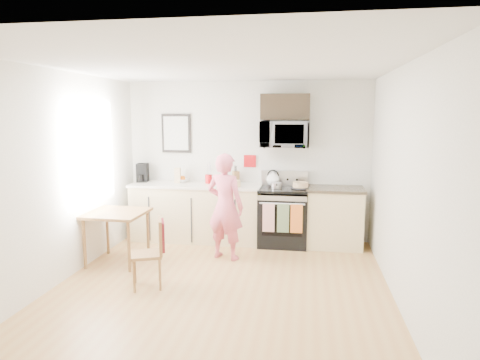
% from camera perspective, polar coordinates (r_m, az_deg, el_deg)
% --- Properties ---
extents(floor, '(4.60, 4.60, 0.00)m').
position_cam_1_polar(floor, '(5.21, -2.79, -14.63)').
color(floor, '#AE7A43').
rests_on(floor, ground).
extents(back_wall, '(4.00, 0.04, 2.60)m').
position_cam_1_polar(back_wall, '(7.09, 0.94, 2.55)').
color(back_wall, white).
rests_on(back_wall, floor).
extents(front_wall, '(4.00, 0.04, 2.60)m').
position_cam_1_polar(front_wall, '(2.69, -13.18, -8.14)').
color(front_wall, white).
rests_on(front_wall, floor).
extents(left_wall, '(0.04, 4.60, 2.60)m').
position_cam_1_polar(left_wall, '(5.61, -23.33, 0.16)').
color(left_wall, white).
rests_on(left_wall, floor).
extents(right_wall, '(0.04, 4.60, 2.60)m').
position_cam_1_polar(right_wall, '(4.85, 20.90, -0.95)').
color(right_wall, white).
rests_on(right_wall, floor).
extents(ceiling, '(4.00, 4.60, 0.04)m').
position_cam_1_polar(ceiling, '(4.81, -3.03, 15.08)').
color(ceiling, silver).
rests_on(ceiling, back_wall).
extents(window, '(0.06, 1.40, 1.50)m').
position_cam_1_polar(window, '(6.25, -19.28, 3.52)').
color(window, silver).
rests_on(window, left_wall).
extents(cabinet_left, '(2.10, 0.60, 0.90)m').
position_cam_1_polar(cabinet_left, '(7.10, -5.85, -4.44)').
color(cabinet_left, '#D6C689').
rests_on(cabinet_left, floor).
extents(countertop_left, '(2.14, 0.64, 0.04)m').
position_cam_1_polar(countertop_left, '(7.01, -5.91, -0.70)').
color(countertop_left, beige).
rests_on(countertop_left, cabinet_left).
extents(cabinet_right, '(0.84, 0.60, 0.90)m').
position_cam_1_polar(cabinet_right, '(6.89, 12.47, -5.03)').
color(cabinet_right, '#D6C689').
rests_on(cabinet_right, floor).
extents(countertop_right, '(0.88, 0.64, 0.04)m').
position_cam_1_polar(countertop_right, '(6.79, 12.60, -1.18)').
color(countertop_right, black).
rests_on(countertop_right, cabinet_right).
extents(range, '(0.76, 0.70, 1.16)m').
position_cam_1_polar(range, '(6.86, 5.77, -5.03)').
color(range, black).
rests_on(range, floor).
extents(microwave, '(0.76, 0.51, 0.42)m').
position_cam_1_polar(microwave, '(6.78, 5.99, 6.12)').
color(microwave, '#B2B2B7').
rests_on(microwave, back_wall).
extents(upper_cabinet, '(0.76, 0.35, 0.40)m').
position_cam_1_polar(upper_cabinet, '(6.81, 6.07, 9.66)').
color(upper_cabinet, black).
rests_on(upper_cabinet, back_wall).
extents(wall_art, '(0.50, 0.04, 0.65)m').
position_cam_1_polar(wall_art, '(7.30, -8.50, 6.18)').
color(wall_art, black).
rests_on(wall_art, back_wall).
extents(wall_trivet, '(0.20, 0.02, 0.20)m').
position_cam_1_polar(wall_trivet, '(7.07, 1.32, 2.53)').
color(wall_trivet, '#AA0E13').
rests_on(wall_trivet, back_wall).
extents(person, '(0.64, 0.52, 1.53)m').
position_cam_1_polar(person, '(6.11, -1.98, -3.55)').
color(person, '#CD3856').
rests_on(person, floor).
extents(dining_table, '(0.77, 0.77, 0.73)m').
position_cam_1_polar(dining_table, '(6.21, -16.13, -4.87)').
color(dining_table, brown).
rests_on(dining_table, floor).
extents(chair, '(0.48, 0.46, 0.84)m').
position_cam_1_polar(chair, '(5.28, -11.10, -8.26)').
color(chair, brown).
rests_on(chair, floor).
extents(knife_block, '(0.14, 0.15, 0.20)m').
position_cam_1_polar(knife_block, '(7.05, -0.55, 0.38)').
color(knife_block, brown).
rests_on(knife_block, countertop_left).
extents(utensil_crock, '(0.11, 0.11, 0.34)m').
position_cam_1_polar(utensil_crock, '(7.05, -4.20, 0.67)').
color(utensil_crock, '#AA0E13').
rests_on(utensil_crock, countertop_left).
extents(fruit_bowl, '(0.31, 0.31, 0.11)m').
position_cam_1_polar(fruit_bowl, '(7.22, -7.78, 0.06)').
color(fruit_bowl, white).
rests_on(fruit_bowl, countertop_left).
extents(milk_carton, '(0.10, 0.10, 0.25)m').
position_cam_1_polar(milk_carton, '(7.15, -8.33, 0.61)').
color(milk_carton, '#D4B37F').
rests_on(milk_carton, countertop_left).
extents(coffee_maker, '(0.20, 0.27, 0.31)m').
position_cam_1_polar(coffee_maker, '(7.38, -12.89, 0.89)').
color(coffee_maker, black).
rests_on(coffee_maker, countertop_left).
extents(bread_bag, '(0.32, 0.24, 0.11)m').
position_cam_1_polar(bread_bag, '(6.74, -1.26, -0.41)').
color(bread_bag, tan).
rests_on(bread_bag, countertop_left).
extents(cake, '(0.29, 0.29, 0.10)m').
position_cam_1_polar(cake, '(6.72, 8.07, -0.72)').
color(cake, black).
rests_on(cake, range).
extents(kettle, '(0.21, 0.21, 0.27)m').
position_cam_1_polar(kettle, '(6.86, 4.42, 0.12)').
color(kettle, white).
rests_on(kettle, range).
extents(pot, '(0.18, 0.30, 0.09)m').
position_cam_1_polar(pot, '(6.68, 4.87, -0.74)').
color(pot, '#B2B2B7').
rests_on(pot, range).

